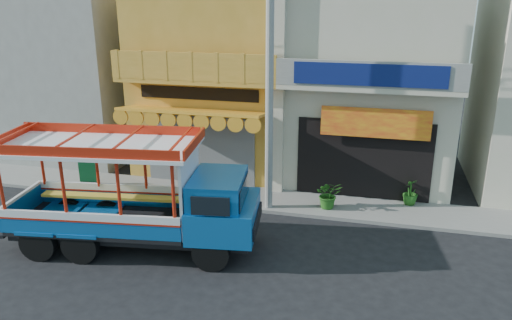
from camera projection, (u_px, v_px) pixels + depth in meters
The scene contains 11 objects.
ground at pixel (278, 262), 13.67m from camera, with size 90.00×90.00×0.00m, color black.
sidewalk at pixel (301, 203), 17.34m from camera, with size 30.00×2.00×0.12m, color slate.
shophouse_left at pixel (223, 67), 20.62m from camera, with size 6.00×7.50×8.24m.
shophouse_right at pixel (371, 72), 19.25m from camera, with size 6.00×6.75×8.24m.
party_pilaster at pixel (279, 85), 17.10m from camera, with size 0.35×0.30×8.00m, color beige.
filler_building_left at pixel (75, 68), 22.35m from camera, with size 6.00×6.00×7.60m, color gray.
utility_pole at pixel (274, 61), 15.31m from camera, with size 28.00×0.26×9.00m.
songthaew_truck at pixel (149, 197), 13.86m from camera, with size 7.44×3.25×3.36m.
green_sign at pixel (88, 174), 18.79m from camera, with size 0.66×0.39×1.01m.
potted_plant_a at pixel (329, 194), 16.69m from camera, with size 0.87×0.75×0.96m, color #225A19.
potted_plant_c at pixel (411, 192), 16.98m from camera, with size 0.50×0.50×0.90m, color #225A19.
Camera 1 is at (2.33, -11.87, 6.98)m, focal length 35.00 mm.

